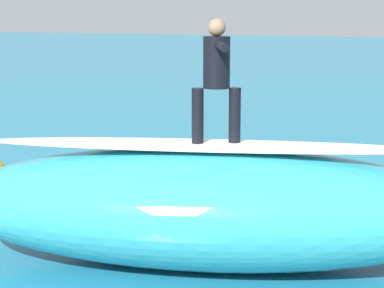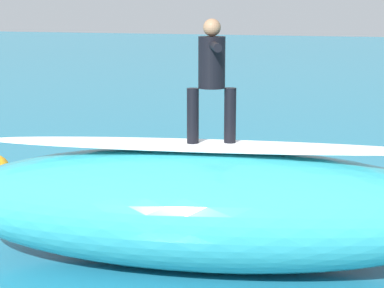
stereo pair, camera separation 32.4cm
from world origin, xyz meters
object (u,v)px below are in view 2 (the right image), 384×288
surfboard_riding (211,146)px  surfer_riding (212,72)px  surfboard_paddling (179,187)px  surfer_paddling (174,177)px

surfboard_riding → surfer_riding: surfer_riding is taller
surfboard_paddling → surfer_riding: bearing=-34.6°
surfboard_riding → surfboard_paddling: (1.63, -3.48, -1.53)m
surfboard_paddling → surfer_paddling: bearing=-180.0°
surfboard_riding → surfer_riding: 0.93m
surfboard_riding → surfer_paddling: surfboard_riding is taller
surfboard_riding → surfer_riding: bearing=-118.7°
surfer_paddling → surfboard_riding: bearing=-33.6°
surfboard_riding → surfboard_paddling: surfboard_riding is taller
surfer_riding → surfboard_paddling: bearing=-86.5°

